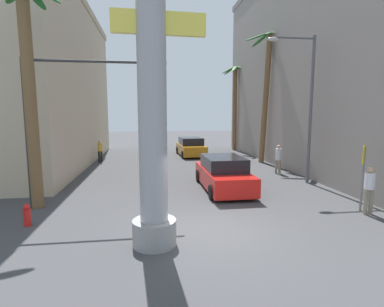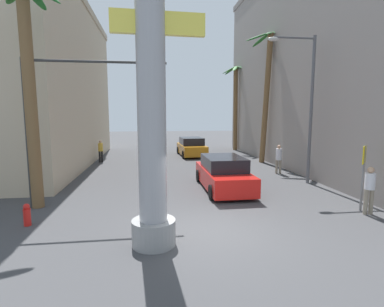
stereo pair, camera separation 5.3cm
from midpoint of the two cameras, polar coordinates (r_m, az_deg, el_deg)
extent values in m
plane|color=#424244|center=(18.92, -2.62, -3.25)|extent=(88.24, 88.24, 0.00)
cube|color=#C6B293|center=(23.81, -29.03, 10.89)|extent=(8.30, 18.05, 10.63)
cube|color=tan|center=(24.85, -29.92, 23.76)|extent=(8.47, 18.41, 0.50)
cube|color=gray|center=(22.14, 25.28, 15.54)|extent=(6.46, 24.84, 13.78)
cylinder|color=#9E9EA3|center=(7.90, -7.89, 15.62)|extent=(0.74, 0.74, 9.30)
cylinder|color=gray|center=(8.44, -7.35, -14.68)|extent=(1.19, 1.19, 0.70)
cube|color=#F2E04C|center=(8.14, -6.51, 23.45)|extent=(2.36, 0.25, 0.56)
cylinder|color=#59595E|center=(16.31, 21.57, 7.48)|extent=(0.16, 0.16, 7.33)
cylinder|color=#59595E|center=(16.24, 18.75, 20.14)|extent=(2.11, 0.10, 0.10)
ellipsoid|color=beige|center=(15.79, 15.09, 20.28)|extent=(0.56, 0.28, 0.20)
cylinder|color=slate|center=(12.54, 29.60, -4.11)|extent=(0.08, 0.08, 2.43)
cube|color=yellow|center=(12.41, 29.86, -0.19)|extent=(0.47, 0.47, 0.64)
cylinder|color=#333333|center=(12.67, -29.01, 3.19)|extent=(0.14, 0.14, 5.56)
cylinder|color=#333333|center=(12.12, -17.86, 16.34)|extent=(5.19, 0.10, 0.10)
cube|color=black|center=(11.90, -8.84, 14.59)|extent=(0.24, 0.24, 0.70)
sphere|color=red|center=(11.80, -8.87, 15.72)|extent=(0.14, 0.14, 0.14)
sphere|color=yellow|center=(11.77, -8.84, 14.66)|extent=(0.14, 0.14, 0.14)
sphere|color=green|center=(11.75, -8.82, 13.60)|extent=(0.14, 0.14, 0.14)
cylinder|color=black|center=(15.74, 1.18, -4.25)|extent=(0.22, 0.64, 0.64)
cylinder|color=black|center=(16.12, 7.45, -4.03)|extent=(0.22, 0.64, 0.64)
cylinder|color=black|center=(12.51, 3.73, -7.36)|extent=(0.22, 0.64, 0.64)
cylinder|color=black|center=(12.99, 11.49, -6.94)|extent=(0.22, 0.64, 0.64)
cube|color=red|center=(14.25, 5.84, -4.55)|extent=(1.89, 4.83, 0.80)
cube|color=black|center=(14.12, 5.88, -1.77)|extent=(1.73, 2.66, 0.60)
cylinder|color=black|center=(26.89, -2.81, 0.65)|extent=(0.25, 0.65, 0.64)
cylinder|color=black|center=(27.20, 1.02, 0.74)|extent=(0.25, 0.65, 0.64)
cylinder|color=black|center=(23.86, -1.76, -0.22)|extent=(0.25, 0.65, 0.64)
cylinder|color=black|center=(24.22, 2.53, -0.11)|extent=(0.25, 0.65, 0.64)
cube|color=#BF7214|center=(25.50, -0.28, 0.82)|extent=(2.15, 4.50, 0.80)
cube|color=black|center=(25.42, -0.28, 2.39)|extent=(1.90, 2.51, 0.60)
cylinder|color=brown|center=(22.31, 13.75, 9.87)|extent=(0.59, 0.84, 9.07)
ellipsoid|color=#24612D|center=(23.37, 16.77, 20.18)|extent=(1.63, 0.45, 1.00)
ellipsoid|color=#2F692D|center=(23.95, 14.51, 19.96)|extent=(0.92, 1.64, 0.98)
ellipsoid|color=#2B752D|center=(23.68, 12.84, 20.32)|extent=(1.07, 1.69, 0.79)
ellipsoid|color=#26712D|center=(22.84, 12.30, 20.90)|extent=(1.75, 0.47, 0.70)
ellipsoid|color=#285C2D|center=(22.24, 14.31, 21.31)|extent=(1.16, 1.72, 0.58)
ellipsoid|color=#295E2D|center=(22.60, 16.58, 20.70)|extent=(1.21, 1.57, 0.94)
cylinder|color=brown|center=(29.86, 8.09, 8.31)|extent=(0.50, 0.50, 7.98)
ellipsoid|color=#24722D|center=(30.23, 9.77, 15.44)|extent=(1.39, 0.55, 0.79)
ellipsoid|color=#276C2D|center=(30.83, 8.71, 15.47)|extent=(1.06, 1.42, 0.53)
ellipsoid|color=#2C6B2D|center=(30.52, 7.15, 15.41)|extent=(1.16, 1.26, 0.78)
ellipsoid|color=#30692D|center=(30.03, 6.91, 15.53)|extent=(1.37, 0.55, 0.82)
ellipsoid|color=#306F2D|center=(29.42, 8.02, 15.75)|extent=(0.99, 1.39, 0.71)
ellipsoid|color=#285F2D|center=(29.70, 9.51, 15.75)|extent=(1.14, 1.37, 0.55)
cylinder|color=brown|center=(12.54, -28.53, 8.67)|extent=(0.49, 0.47, 7.96)
cylinder|color=black|center=(23.08, -16.93, -0.57)|extent=(0.14, 0.14, 0.83)
cylinder|color=black|center=(22.98, -17.35, -0.62)|extent=(0.14, 0.14, 0.83)
cylinder|color=gold|center=(22.94, -17.21, 1.16)|extent=(0.48, 0.48, 0.59)
sphere|color=tan|center=(22.91, -17.25, 2.16)|extent=(0.22, 0.22, 0.22)
cylinder|color=gray|center=(12.33, 30.06, -7.95)|extent=(0.14, 0.14, 0.91)
cylinder|color=gray|center=(12.44, 30.83, -7.87)|extent=(0.14, 0.14, 0.91)
cylinder|color=silver|center=(12.22, 30.68, -4.53)|extent=(0.36, 0.36, 0.58)
sphere|color=tan|center=(12.15, 30.81, -2.68)|extent=(0.22, 0.22, 0.22)
cylinder|color=gray|center=(18.60, 16.27, -2.44)|extent=(0.14, 0.14, 0.82)
cylinder|color=gray|center=(18.58, 15.66, -2.43)|extent=(0.14, 0.14, 0.82)
cylinder|color=silver|center=(18.47, 16.05, -0.15)|extent=(0.43, 0.43, 0.67)
sphere|color=tan|center=(18.42, 16.10, 1.23)|extent=(0.22, 0.22, 0.22)
cylinder|color=red|center=(11.03, -29.01, -10.61)|extent=(0.22, 0.22, 0.55)
sphere|color=red|center=(10.94, -29.12, -8.88)|extent=(0.20, 0.20, 0.20)
camera|label=1|loc=(0.03, -90.12, -0.02)|focal=28.00mm
camera|label=2|loc=(0.03, 89.88, 0.02)|focal=28.00mm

